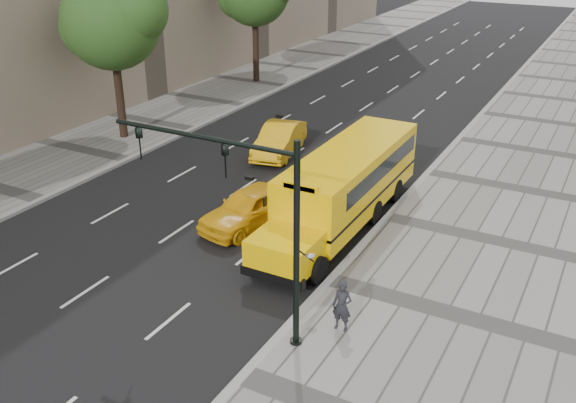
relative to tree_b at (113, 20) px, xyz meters
The scene contains 11 objects.
ground 12.55m from the tree_b, 14.43° to the right, with size 140.00×140.00×0.00m, color black.
sidewalk_museum 23.46m from the tree_b, ahead, with size 12.00×140.00×0.15m, color gray.
sidewalk_far 6.98m from the tree_b, 102.58° to the right, with size 6.00×140.00×0.15m, color gray.
curb_museum 17.81m from the tree_b, ahead, with size 0.30×140.00×0.15m, color gray.
curb_far 7.35m from the tree_b, 48.09° to the right, with size 0.30×140.00×0.15m, color gray.
tree_b is the anchor object (origin of this frame).
school_bus 16.03m from the tree_b, 13.38° to the right, with size 2.96×11.56×3.19m.
taxi_near 14.22m from the tree_b, 26.27° to the right, with size 1.89×4.69×1.60m, color #F9B410.
taxi_far 10.59m from the tree_b, 13.04° to the left, with size 1.67×4.79×1.58m, color #F9B410.
pedestrian 21.56m from the tree_b, 30.82° to the right, with size 0.60×0.39×1.65m, color black.
traffic_signal 19.77m from the tree_b, 37.39° to the right, with size 6.18×0.36×6.40m.
Camera 1 is at (13.70, -22.85, 11.75)m, focal length 40.00 mm.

